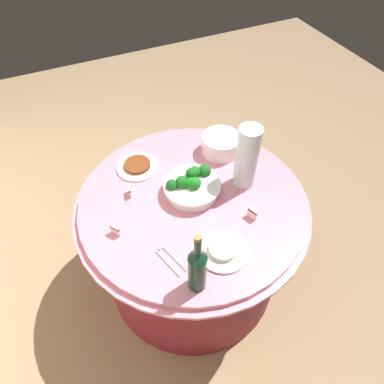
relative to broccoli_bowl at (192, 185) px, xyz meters
The scene contains 12 objects.
ground_plane 0.79m from the broccoli_bowl, 155.16° to the left, with size 6.00×6.00×0.00m, color #9E7F5B.
buffet_table 0.41m from the broccoli_bowl, 155.16° to the left, with size 1.16×1.16×0.74m.
broccoli_bowl is the anchor object (origin of this frame).
plate_stack 0.34m from the broccoli_bowl, 52.13° to the right, with size 0.21×0.21×0.10m.
wine_bottle 0.51m from the broccoli_bowl, 157.61° to the left, with size 0.07×0.07×0.34m.
decorative_fruit_vase 0.29m from the broccoli_bowl, 100.77° to the right, with size 0.11×0.11×0.34m.
serving_tongs 0.40m from the broccoli_bowl, 141.88° to the left, with size 0.17×0.09×0.01m.
food_plate_stir_fry 0.34m from the broccoli_bowl, 34.65° to the left, with size 0.22×0.22×0.03m.
food_plate_rice 0.37m from the broccoli_bowl, behind, with size 0.22×0.22×0.04m.
label_placard_front 0.30m from the broccoli_bowl, 68.79° to the left, with size 0.05×0.02×0.05m.
label_placard_mid 0.32m from the broccoli_bowl, 145.07° to the right, with size 0.05×0.02×0.05m.
label_placard_rear 0.43m from the broccoli_bowl, 102.18° to the left, with size 0.05×0.04×0.05m.
Camera 1 is at (-1.01, 0.46, 2.03)m, focal length 32.73 mm.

